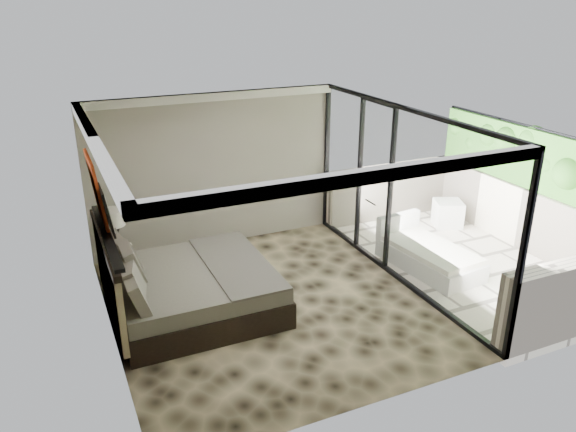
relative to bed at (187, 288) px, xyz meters
name	(u,v)px	position (x,y,z in m)	size (l,w,h in m)	color
floor	(269,305)	(1.15, -0.34, -0.38)	(5.00, 5.00, 0.00)	black
ceiling	(267,121)	(1.15, -0.34, 2.41)	(4.50, 5.00, 0.02)	silver
back_wall	(215,171)	(1.15, 2.15, 1.02)	(4.50, 0.02, 2.80)	gray
left_wall	(103,246)	(-1.09, -0.34, 1.02)	(0.02, 5.00, 2.80)	gray
glass_wall	(401,197)	(3.40, -0.34, 1.02)	(0.08, 5.00, 2.80)	white
terrace_slab	(466,263)	(4.90, -0.34, -0.44)	(3.00, 5.00, 0.12)	beige
parapet_far	(528,219)	(6.25, -0.34, 0.17)	(0.30, 5.00, 1.10)	beige
foliage_hedge	(538,160)	(6.25, -0.34, 1.27)	(0.36, 4.60, 1.10)	#387725
picture_ledge	(106,235)	(-1.03, -0.24, 1.12)	(0.12, 2.20, 0.05)	black
bed	(187,288)	(0.00, 0.00, 0.00)	(2.34, 2.26, 1.30)	black
nightstand	(119,266)	(-0.77, 1.38, -0.11)	(0.54, 0.54, 0.54)	black
table_lamp	(113,225)	(-0.77, 1.43, 0.59)	(0.38, 0.38, 0.70)	black
abstract_canvas	(96,189)	(-1.04, 0.21, 1.60)	(0.04, 0.90, 0.90)	#A0430D
framed_print	(106,210)	(-0.99, -0.22, 1.45)	(0.03, 0.50, 0.60)	black
ottoman	(448,213)	(5.60, 1.06, -0.12)	(0.52, 0.52, 0.52)	silver
lounger	(427,255)	(4.09, -0.26, -0.16)	(1.08, 1.89, 0.71)	silver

